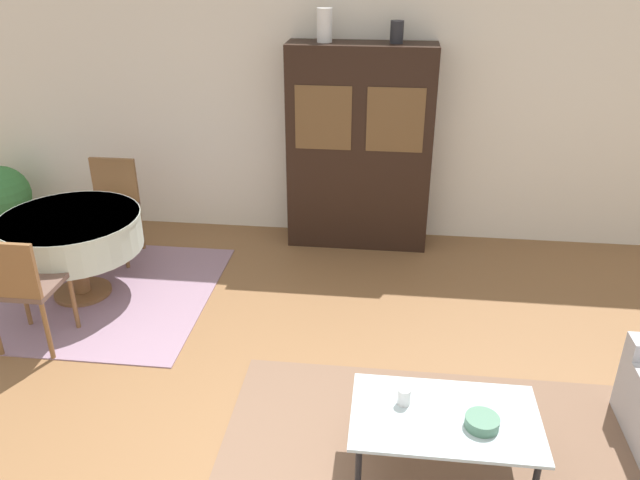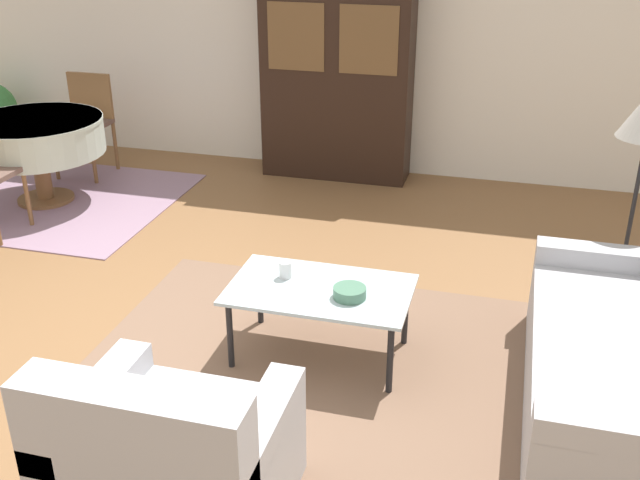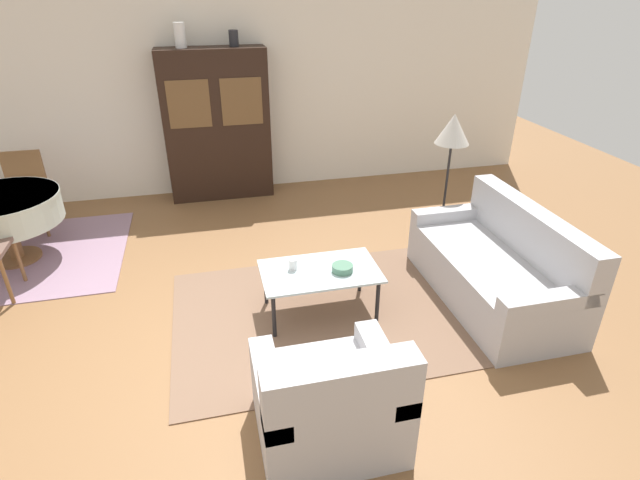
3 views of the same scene
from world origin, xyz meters
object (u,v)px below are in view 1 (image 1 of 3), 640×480
(dining_chair_far, at_px, (112,201))
(vase_short, at_px, (397,32))
(coffee_table, at_px, (445,422))
(potted_plant, at_px, (1,197))
(dining_table, at_px, (72,233))
(bowl, at_px, (482,422))
(cup, at_px, (404,396))
(display_cabinet, at_px, (359,149))
(dining_chair_near, at_px, (21,284))
(vase_tall, at_px, (324,25))

(dining_chair_far, relative_size, vase_short, 4.82)
(coffee_table, xyz_separation_m, potted_plant, (-4.31, 2.80, 0.00))
(dining_table, relative_size, dining_chair_far, 1.23)
(vase_short, bearing_deg, bowl, -79.93)
(cup, height_order, bowl, cup)
(display_cabinet, xyz_separation_m, potted_plant, (-3.64, -0.26, -0.57))
(dining_chair_near, bearing_deg, potted_plant, 125.50)
(dining_table, relative_size, bowl, 6.24)
(coffee_table, distance_m, bowl, 0.21)
(dining_table, distance_m, bowl, 3.62)
(dining_chair_far, distance_m, vase_short, 3.06)
(coffee_table, relative_size, bowl, 5.63)
(dining_chair_near, distance_m, vase_short, 3.69)
(dining_chair_near, height_order, vase_short, vase_short)
(potted_plant, bearing_deg, cup, -33.73)
(dining_table, xyz_separation_m, dining_chair_near, (0.00, -0.79, -0.04))
(vase_tall, bearing_deg, dining_chair_far, -163.92)
(dining_table, relative_size, dining_chair_near, 1.23)
(bowl, distance_m, potted_plant, 5.34)
(dining_table, height_order, dining_chair_near, dining_chair_near)
(dining_chair_near, distance_m, bowl, 3.31)
(potted_plant, bearing_deg, dining_chair_far, -12.88)
(dining_chair_near, height_order, bowl, dining_chair_near)
(display_cabinet, height_order, bowl, display_cabinet)
(vase_tall, bearing_deg, display_cabinet, -0.16)
(display_cabinet, height_order, cup, display_cabinet)
(coffee_table, xyz_separation_m, vase_short, (-0.37, 3.06, 1.65))
(vase_tall, height_order, potted_plant, vase_tall)
(display_cabinet, distance_m, vase_tall, 1.17)
(display_cabinet, xyz_separation_m, bowl, (0.86, -3.12, -0.50))
(dining_chair_near, distance_m, cup, 2.88)
(display_cabinet, height_order, dining_chair_near, display_cabinet)
(bowl, distance_m, vase_tall, 3.72)
(display_cabinet, relative_size, cup, 19.69)
(dining_chair_near, xyz_separation_m, dining_chair_far, (0.00, 1.57, 0.00))
(potted_plant, bearing_deg, bowl, -32.49)
(coffee_table, xyz_separation_m, bowl, (0.19, -0.06, 0.07))
(coffee_table, bearing_deg, cup, 161.76)
(bowl, xyz_separation_m, potted_plant, (-4.50, 2.87, -0.07))
(vase_short, bearing_deg, display_cabinet, -179.82)
(dining_chair_far, xyz_separation_m, cup, (2.75, -2.42, -0.05))
(dining_chair_near, relative_size, cup, 9.36)
(coffee_table, xyz_separation_m, display_cabinet, (-0.67, 3.06, 0.57))
(dining_table, distance_m, vase_short, 3.28)
(dining_table, xyz_separation_m, cup, (2.75, -1.64, -0.09))
(coffee_table, relative_size, dining_chair_far, 1.11)
(dining_chair_near, relative_size, vase_tall, 3.20)
(vase_tall, relative_size, vase_short, 1.50)
(dining_chair_near, bearing_deg, bowl, -17.35)
(dining_chair_near, xyz_separation_m, vase_tall, (1.96, 2.14, 1.55))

